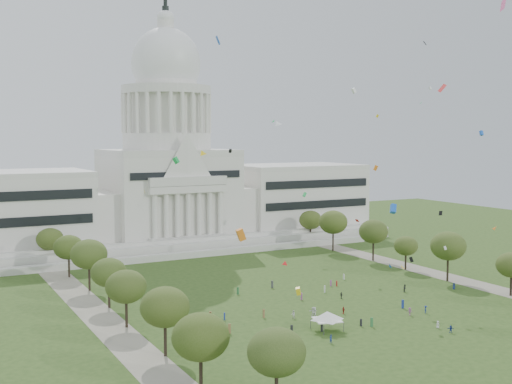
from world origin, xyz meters
The scene contains 32 objects.
ground centered at (0.00, 0.00, 0.00)m, with size 400.00×400.00×0.00m, color #2D4919.
capitol centered at (0.00, 113.59, 22.30)m, with size 160.00×64.50×91.30m.
path_left centered at (-48.00, 30.00, 0.02)m, with size 8.00×160.00×0.04m, color gray.
path_right centered at (48.00, 30.00, 0.02)m, with size 8.00×160.00×0.04m, color gray.
row_tree_l_0 centered at (-45.26, -21.68, 8.95)m, with size 8.85×8.85×12.59m.
row_tree_l_1 centered at (-44.07, -2.96, 8.95)m, with size 8.86×8.86×12.59m.
row_tree_r_1 centered at (46.22, -1.75, 7.66)m, with size 7.58×7.58×10.78m.
row_tree_l_2 centered at (-45.04, 17.30, 8.51)m, with size 8.42×8.42×11.97m.
row_tree_r_2 centered at (44.17, 17.44, 9.66)m, with size 9.55×9.55×13.58m.
row_tree_l_3 centered at (-44.09, 33.92, 8.21)m, with size 8.12×8.12×11.55m.
row_tree_r_3 centered at (44.40, 34.48, 7.08)m, with size 7.01×7.01×9.98m.
row_tree_l_4 centered at (-44.08, 52.42, 9.39)m, with size 9.29×9.29×13.21m.
row_tree_r_4 centered at (44.76, 50.04, 9.29)m, with size 9.19×9.19×13.06m.
row_tree_l_5 centered at (-45.22, 71.01, 8.42)m, with size 8.33×8.33×11.85m.
row_tree_r_5 centered at (43.49, 70.19, 9.93)m, with size 9.82×9.82×13.96m.
row_tree_l_6 centered at (-46.87, 89.14, 8.27)m, with size 8.19×8.19×11.64m.
row_tree_r_6 centered at (45.96, 88.13, 8.51)m, with size 8.42×8.42×11.97m.
near_tree_0 centered at (-38.00, -32.00, 8.56)m, with size 8.47×8.47×12.04m.
event_tent centered at (-9.95, -3.93, 3.12)m, with size 8.89×8.89×4.03m.
person_0 centered at (38.78, 9.73, 0.83)m, with size 0.81×0.53×1.66m, color navy.
person_2 centered at (25.71, 13.40, 0.98)m, with size 0.95×0.59×1.95m, color #26262B.
person_3 centered at (12.32, -3.40, 0.88)m, with size 1.14×0.59×1.76m, color #994C8C.
person_4 centered at (0.20, 4.47, 0.81)m, with size 0.95×0.52×1.62m, color #B21E1E.
person_5 centered at (-6.58, 6.31, 0.98)m, with size 1.81×0.72×1.95m, color silver.
person_6 centered at (10.84, -13.44, 0.78)m, with size 0.76×0.50×1.56m, color silver.
person_7 centered at (-13.85, -10.84, 0.82)m, with size 0.60×0.44×1.64m, color navy.
person_8 centered at (-11.49, 6.61, 0.89)m, with size 0.87×0.54×1.79m, color silver.
person_9 centered at (16.59, -3.77, 0.85)m, with size 1.10×0.57×1.70m, color navy.
person_10 centered at (7.69, 15.61, 0.83)m, with size 0.97×0.53×1.65m, color #26262B.
person_11 centered at (10.99, -16.89, 0.75)m, with size 1.40×0.55×1.51m, color navy.
distant_crowd centered at (-12.78, 13.77, 0.89)m, with size 59.12×39.66×1.95m.
kite_swarm centered at (1.48, 5.05, 32.95)m, with size 89.73×108.57×59.38m.
Camera 1 is at (-82.49, -108.75, 39.04)m, focal length 45.00 mm.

